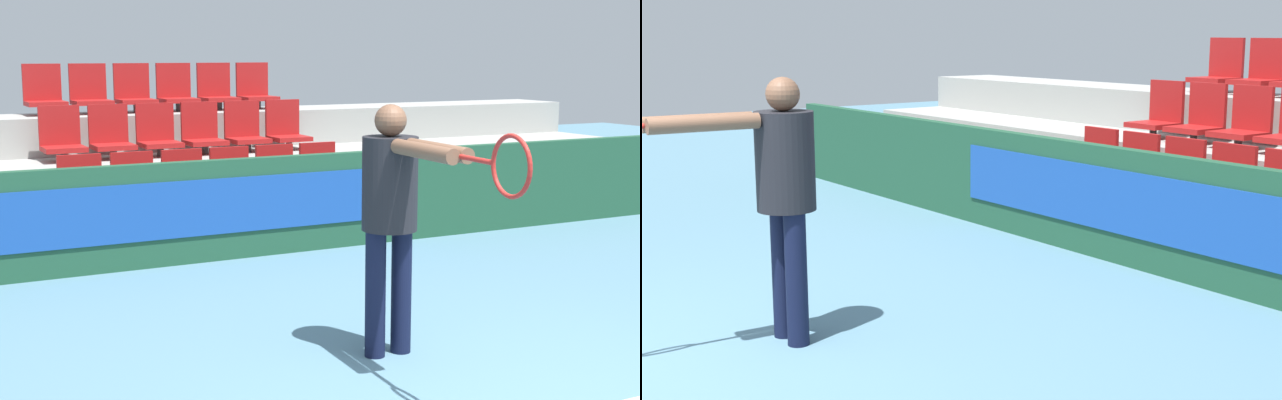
{
  "view_description": "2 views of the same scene",
  "coord_description": "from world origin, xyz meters",
  "views": [
    {
      "loc": [
        -2.96,
        -3.27,
        1.9
      ],
      "look_at": [
        0.09,
        2.75,
        0.78
      ],
      "focal_mm": 50.0,
      "sensor_mm": 36.0,
      "label": 1
    },
    {
      "loc": [
        4.66,
        -0.81,
        1.85
      ],
      "look_at": [
        0.3,
        2.37,
        0.82
      ],
      "focal_mm": 50.0,
      "sensor_mm": 36.0,
      "label": 2
    }
  ],
  "objects": [
    {
      "name": "barrier_wall",
      "position": [
        -0.0,
        4.35,
        0.47
      ],
      "size": [
        11.45,
        0.14,
        0.93
      ],
      "color": "#1E4C33",
      "rests_on": "ground"
    },
    {
      "name": "bleacher_tier_front",
      "position": [
        0.0,
        4.87,
        0.2
      ],
      "size": [
        11.05,
        0.89,
        0.41
      ],
      "color": "#9E9E99",
      "rests_on": "ground"
    },
    {
      "name": "stadium_chair_11",
      "position": [
        1.24,
        5.88,
        1.04
      ],
      "size": [
        0.41,
        0.4,
        0.55
      ],
      "color": "#333333",
      "rests_on": "bleacher_tier_middle"
    },
    {
      "name": "stadium_chair_12",
      "position": [
        -1.24,
        6.77,
        1.45
      ],
      "size": [
        0.41,
        0.4,
        0.55
      ],
      "color": "#333333",
      "rests_on": "bleacher_tier_back"
    },
    {
      "name": "stadium_chair_4",
      "position": [
        0.75,
        5.0,
        0.63
      ],
      "size": [
        0.41,
        0.4,
        0.55
      ],
      "color": "#333333",
      "rests_on": "bleacher_tier_front"
    },
    {
      "name": "stadium_chair_7",
      "position": [
        -0.75,
        5.88,
        1.04
      ],
      "size": [
        0.41,
        0.4,
        0.55
      ],
      "color": "#333333",
      "rests_on": "bleacher_tier_middle"
    },
    {
      "name": "stadium_chair_9",
      "position": [
        0.25,
        5.88,
        1.04
      ],
      "size": [
        0.41,
        0.4,
        0.55
      ],
      "color": "#333333",
      "rests_on": "bleacher_tier_middle"
    },
    {
      "name": "bleacher_tier_back",
      "position": [
        0.0,
        6.65,
        0.61
      ],
      "size": [
        11.05,
        0.89,
        1.23
      ],
      "color": "#9E9E99",
      "rests_on": "ground"
    },
    {
      "name": "bleacher_tier_middle",
      "position": [
        0.0,
        5.76,
        0.41
      ],
      "size": [
        11.05,
        0.89,
        0.82
      ],
      "color": "#9E9E99",
      "rests_on": "ground"
    },
    {
      "name": "stadium_chair_15",
      "position": [
        0.25,
        6.77,
        1.45
      ],
      "size": [
        0.41,
        0.4,
        0.55
      ],
      "color": "#333333",
      "rests_on": "bleacher_tier_back"
    },
    {
      "name": "stadium_chair_2",
      "position": [
        -0.25,
        5.0,
        0.63
      ],
      "size": [
        0.41,
        0.4,
        0.55
      ],
      "color": "#333333",
      "rests_on": "bleacher_tier_front"
    },
    {
      "name": "stadium_chair_16",
      "position": [
        0.75,
        6.77,
        1.45
      ],
      "size": [
        0.41,
        0.4,
        0.55
      ],
      "color": "#333333",
      "rests_on": "bleacher_tier_back"
    },
    {
      "name": "stadium_chair_8",
      "position": [
        -0.25,
        5.88,
        1.04
      ],
      "size": [
        0.41,
        0.4,
        0.55
      ],
      "color": "#333333",
      "rests_on": "bleacher_tier_middle"
    },
    {
      "name": "tennis_player",
      "position": [
        -0.12,
        1.32,
        0.99
      ],
      "size": [
        0.35,
        1.57,
        1.59
      ],
      "rotation": [
        0.0,
        0.0,
        -0.05
      ],
      "color": "black",
      "rests_on": "ground"
    },
    {
      "name": "stadium_chair_10",
      "position": [
        0.75,
        5.88,
        1.04
      ],
      "size": [
        0.41,
        0.4,
        0.55
      ],
      "color": "#333333",
      "rests_on": "bleacher_tier_middle"
    },
    {
      "name": "stadium_chair_0",
      "position": [
        -1.24,
        5.0,
        0.63
      ],
      "size": [
        0.41,
        0.4,
        0.55
      ],
      "color": "#333333",
      "rests_on": "bleacher_tier_front"
    },
    {
      "name": "stadium_chair_14",
      "position": [
        -0.25,
        6.77,
        1.45
      ],
      "size": [
        0.41,
        0.4,
        0.55
      ],
      "color": "#333333",
      "rests_on": "bleacher_tier_back"
    },
    {
      "name": "stadium_chair_3",
      "position": [
        0.25,
        5.0,
        0.63
      ],
      "size": [
        0.41,
        0.4,
        0.55
      ],
      "color": "#333333",
      "rests_on": "bleacher_tier_front"
    },
    {
      "name": "stadium_chair_1",
      "position": [
        -0.75,
        5.0,
        0.63
      ],
      "size": [
        0.41,
        0.4,
        0.55
      ],
      "color": "#333333",
      "rests_on": "bleacher_tier_front"
    },
    {
      "name": "stadium_chair_13",
      "position": [
        -0.75,
        6.77,
        1.45
      ],
      "size": [
        0.41,
        0.4,
        0.55
      ],
      "color": "#333333",
      "rests_on": "bleacher_tier_back"
    },
    {
      "name": "stadium_chair_17",
      "position": [
        1.24,
        6.77,
        1.45
      ],
      "size": [
        0.41,
        0.4,
        0.55
      ],
      "color": "#333333",
      "rests_on": "bleacher_tier_back"
    },
    {
      "name": "stadium_chair_5",
      "position": [
        1.24,
        5.0,
        0.63
      ],
      "size": [
        0.41,
        0.4,
        0.55
      ],
      "color": "#333333",
      "rests_on": "bleacher_tier_front"
    },
    {
      "name": "stadium_chair_6",
      "position": [
        -1.24,
        5.88,
        1.04
      ],
      "size": [
        0.41,
        0.4,
        0.55
      ],
      "color": "#333333",
      "rests_on": "bleacher_tier_middle"
    }
  ]
}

